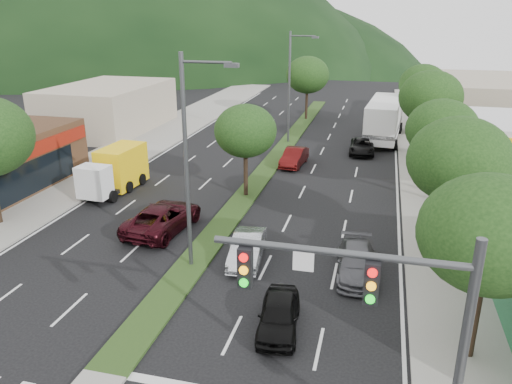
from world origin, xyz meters
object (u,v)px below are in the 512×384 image
(car_queue_d, at_px, (362,146))
(tree_r_b, at_px, (459,160))
(tree_med_near, at_px, (245,131))
(car_queue_b, at_px, (356,263))
(streetlight_near, at_px, (190,155))
(car_queue_c, at_px, (294,157))
(tree_r_d, at_px, (431,97))
(tree_r_e, at_px, (423,84))
(suv_maroon, at_px, (163,217))
(car_queue_a, at_px, (279,315))
(box_truck, at_px, (116,171))
(motorhome, at_px, (384,119))
(sedan_silver, at_px, (247,248))
(traffic_signal, at_px, (395,323))
(tree_r_c, at_px, (442,130))
(tree_med_far, at_px, (307,75))
(streetlight_mid, at_px, (292,82))
(tree_r_a, at_px, (490,234))

(car_queue_d, bearing_deg, tree_r_b, -75.96)
(tree_med_near, xyz_separation_m, car_queue_b, (7.75, -8.95, -3.79))
(streetlight_near, bearing_deg, car_queue_c, 84.70)
(car_queue_b, bearing_deg, streetlight_near, -176.40)
(tree_r_d, relative_size, tree_r_e, 1.07)
(tree_r_e, distance_m, suv_maroon, 32.43)
(car_queue_a, distance_m, box_truck, 19.14)
(car_queue_a, bearing_deg, motorhome, 77.57)
(sedan_silver, bearing_deg, car_queue_b, -7.71)
(tree_r_d, xyz_separation_m, streetlight_near, (-11.79, -22.00, 0.40))
(box_truck, bearing_deg, traffic_signal, 136.97)
(tree_med_near, xyz_separation_m, car_queue_d, (6.93, 12.79, -3.80))
(tree_med_near, height_order, motorhome, tree_med_near)
(tree_r_c, distance_m, car_queue_b, 12.44)
(tree_r_e, bearing_deg, sedan_silver, -107.16)
(tree_r_b, relative_size, car_queue_b, 1.58)
(tree_r_d, xyz_separation_m, motorhome, (-3.40, 6.31, -3.17))
(tree_r_d, bearing_deg, car_queue_c, -157.48)
(car_queue_d, bearing_deg, car_queue_b, -88.88)
(traffic_signal, distance_m, tree_r_e, 41.65)
(car_queue_c, bearing_deg, traffic_signal, -70.81)
(tree_med_near, relative_size, car_queue_d, 1.34)
(tree_r_d, bearing_deg, tree_r_e, 90.00)
(car_queue_b, bearing_deg, suv_maroon, 162.56)
(traffic_signal, xyz_separation_m, tree_r_c, (2.97, 21.54, 0.10))
(tree_med_far, xyz_separation_m, streetlight_mid, (0.21, -11.00, 0.58))
(tree_med_near, bearing_deg, streetlight_mid, 89.22)
(tree_r_b, height_order, car_queue_c, tree_r_b)
(car_queue_c, bearing_deg, tree_r_d, 27.01)
(car_queue_c, distance_m, motorhome, 12.56)
(suv_maroon, bearing_deg, car_queue_c, -103.10)
(tree_r_a, xyz_separation_m, suv_maroon, (-15.03, 7.56, -4.04))
(sedan_silver, bearing_deg, box_truck, 138.96)
(streetlight_mid, bearing_deg, car_queue_b, -72.50)
(tree_med_near, height_order, tree_med_far, tree_med_far)
(tree_med_near, bearing_deg, traffic_signal, -65.20)
(traffic_signal, height_order, tree_r_e, traffic_signal)
(tree_r_d, distance_m, car_queue_d, 6.86)
(sedan_silver, xyz_separation_m, car_queue_c, (-0.63, 16.61, 0.02))
(tree_med_far, relative_size, sedan_silver, 1.70)
(tree_med_near, relative_size, box_truck, 1.01)
(tree_r_b, relative_size, motorhome, 0.69)
(tree_r_e, distance_m, box_truck, 31.22)
(tree_r_a, height_order, streetlight_near, streetlight_near)
(traffic_signal, height_order, car_queue_a, traffic_signal)
(tree_med_near, xyz_separation_m, streetlight_near, (0.21, -10.00, 1.16))
(tree_med_near, bearing_deg, tree_r_c, 9.46)
(traffic_signal, height_order, suv_maroon, traffic_signal)
(tree_r_d, relative_size, car_queue_c, 1.70)
(tree_r_c, relative_size, box_truck, 1.09)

